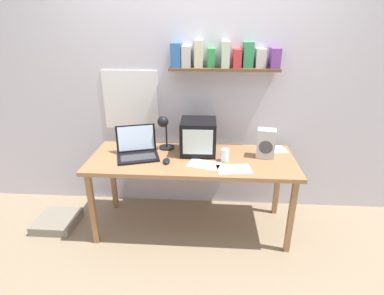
{
  "coord_description": "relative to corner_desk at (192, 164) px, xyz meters",
  "views": [
    {
      "loc": [
        0.16,
        -2.41,
        1.84
      ],
      "look_at": [
        0.0,
        0.0,
        0.84
      ],
      "focal_mm": 28.0,
      "sensor_mm": 36.0,
      "label": 1
    }
  ],
  "objects": [
    {
      "name": "ground_plane",
      "position": [
        0.0,
        0.0,
        -0.68
      ],
      "size": [
        12.0,
        12.0,
        0.0
      ],
      "primitive_type": "plane",
      "color": "gray"
    },
    {
      "name": "back_wall",
      "position": [
        0.0,
        0.49,
        0.63
      ],
      "size": [
        5.6,
        0.24,
        2.6
      ],
      "color": "silver",
      "rests_on": "ground_plane"
    },
    {
      "name": "corner_desk",
      "position": [
        0.0,
        0.0,
        0.0
      ],
      "size": [
        1.81,
        0.7,
        0.74
      ],
      "color": "#9D6F47",
      "rests_on": "ground_plane"
    },
    {
      "name": "crt_monitor",
      "position": [
        0.05,
        0.13,
        0.21
      ],
      "size": [
        0.32,
        0.32,
        0.31
      ],
      "rotation": [
        0.0,
        0.0,
        0.01
      ],
      "color": "black",
      "rests_on": "corner_desk"
    },
    {
      "name": "laptop",
      "position": [
        -0.49,
        0.02,
        0.12
      ],
      "size": [
        0.43,
        0.39,
        0.26
      ],
      "rotation": [
        0.0,
        0.0,
        0.31
      ],
      "color": "black",
      "rests_on": "corner_desk"
    },
    {
      "name": "desk_lamp",
      "position": [
        -0.27,
        0.17,
        0.27
      ],
      "size": [
        0.15,
        0.18,
        0.33
      ],
      "rotation": [
        0.0,
        0.0,
        -0.31
      ],
      "color": "black",
      "rests_on": "corner_desk"
    },
    {
      "name": "juice_glass",
      "position": [
        0.29,
        -0.05,
        0.11
      ],
      "size": [
        0.07,
        0.07,
        0.11
      ],
      "color": "white",
      "rests_on": "corner_desk"
    },
    {
      "name": "space_heater",
      "position": [
        0.65,
        0.06,
        0.19
      ],
      "size": [
        0.17,
        0.14,
        0.26
      ],
      "rotation": [
        0.0,
        0.0,
        -0.18
      ],
      "color": "silver",
      "rests_on": "corner_desk"
    },
    {
      "name": "computer_mouse",
      "position": [
        -0.21,
        -0.11,
        0.08
      ],
      "size": [
        0.07,
        0.11,
        0.03
      ],
      "rotation": [
        0.0,
        0.0,
        0.08
      ],
      "color": "black",
      "rests_on": "corner_desk"
    },
    {
      "name": "loose_paper_near_laptop",
      "position": [
        0.36,
        -0.2,
        0.06
      ],
      "size": [
        0.3,
        0.21,
        0.0
      ],
      "rotation": [
        0.0,
        0.0,
        0.15
      ],
      "color": "silver",
      "rests_on": "corner_desk"
    },
    {
      "name": "printed_handout",
      "position": [
        0.76,
        0.24,
        0.06
      ],
      "size": [
        0.24,
        0.21,
        0.0
      ],
      "rotation": [
        0.0,
        0.0,
        0.17
      ],
      "color": "white",
      "rests_on": "corner_desk"
    },
    {
      "name": "open_notebook",
      "position": [
        0.11,
        -0.13,
        0.06
      ],
      "size": [
        0.3,
        0.24,
        0.0
      ],
      "rotation": [
        0.0,
        0.0,
        -0.28
      ],
      "color": "silver",
      "rests_on": "corner_desk"
    },
    {
      "name": "floor_cushion",
      "position": [
        -1.32,
        -0.07,
        -0.63
      ],
      "size": [
        0.38,
        0.38,
        0.08
      ],
      "color": "gray",
      "rests_on": "ground_plane"
    }
  ]
}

